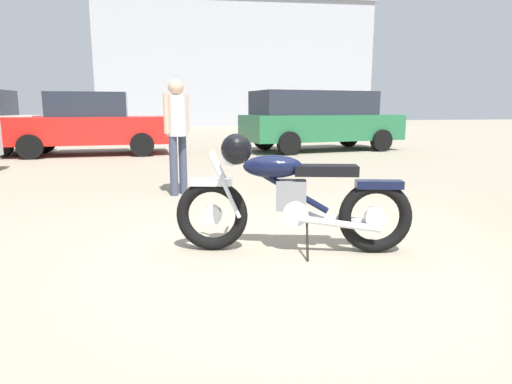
# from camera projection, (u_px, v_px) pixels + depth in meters

# --- Properties ---
(ground_plane) EXTENTS (80.00, 80.00, 0.00)m
(ground_plane) POSITION_uv_depth(u_px,v_px,m) (292.00, 251.00, 4.00)
(ground_plane) COLOR gray
(vintage_motorcycle) EXTENTS (2.04, 0.74, 1.07)m
(vintage_motorcycle) POSITION_uv_depth(u_px,v_px,m) (287.00, 198.00, 3.90)
(vintage_motorcycle) COLOR black
(vintage_motorcycle) RESTS_ON ground_plane
(bystander) EXTENTS (0.37, 0.32, 1.66)m
(bystander) POSITION_uv_depth(u_px,v_px,m) (177.00, 125.00, 6.43)
(bystander) COLOR #383D51
(bystander) RESTS_ON ground_plane
(pale_sedan_back) EXTENTS (4.27, 2.06, 1.67)m
(pale_sedan_back) POSITION_uv_depth(u_px,v_px,m) (90.00, 124.00, 12.14)
(pale_sedan_back) COLOR black
(pale_sedan_back) RESTS_ON ground_plane
(dark_sedan_left) EXTENTS (4.92, 2.53, 1.74)m
(dark_sedan_left) POSITION_uv_depth(u_px,v_px,m) (319.00, 119.00, 13.26)
(dark_sedan_left) COLOR black
(dark_sedan_left) RESTS_ON ground_plane
(industrial_building) EXTENTS (20.28, 14.94, 18.74)m
(industrial_building) POSITION_uv_depth(u_px,v_px,m) (231.00, 67.00, 36.78)
(industrial_building) COLOR #9EA0A8
(industrial_building) RESTS_ON ground_plane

